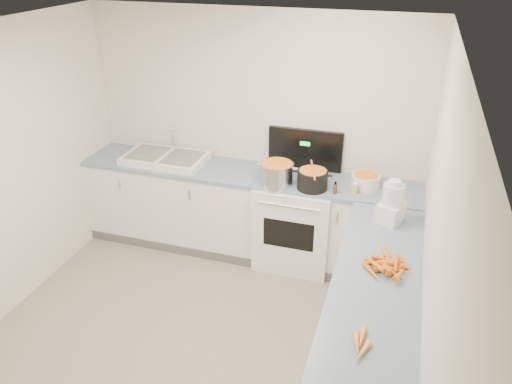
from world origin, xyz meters
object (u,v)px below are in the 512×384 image
(mixing_bowl, at_px, (365,181))
(extract_bottle, at_px, (335,189))
(food_processor, at_px, (392,204))
(spice_jar, at_px, (355,189))
(sink, at_px, (165,158))
(black_pot, at_px, (312,181))
(stove, at_px, (296,220))
(steel_pot, at_px, (277,175))

(mixing_bowl, relative_size, extract_bottle, 2.83)
(extract_bottle, relative_size, food_processor, 0.26)
(spice_jar, distance_m, food_processor, 0.55)
(sink, distance_m, black_pot, 1.63)
(stove, xyz_separation_m, food_processor, (0.92, -0.55, 0.63))
(black_pot, bearing_deg, stove, 139.04)
(stove, distance_m, spice_jar, 0.78)
(sink, bearing_deg, extract_bottle, -6.33)
(sink, xyz_separation_m, black_pot, (1.62, -0.16, 0.04))
(sink, bearing_deg, steel_pot, -7.49)
(black_pot, height_order, mixing_bowl, black_pot)
(sink, height_order, steel_pot, sink)
(sink, relative_size, mixing_bowl, 3.16)
(black_pot, relative_size, spice_jar, 3.15)
(food_processor, bearing_deg, stove, 149.27)
(stove, bearing_deg, spice_jar, -13.04)
(steel_pot, height_order, black_pot, steel_pot)
(mixing_bowl, xyz_separation_m, spice_jar, (-0.08, -0.17, -0.02))
(steel_pot, xyz_separation_m, black_pot, (0.35, 0.00, -0.02))
(stove, distance_m, food_processor, 1.24)
(stove, bearing_deg, mixing_bowl, 3.19)
(stove, height_order, spice_jar, stove)
(spice_jar, bearing_deg, sink, 175.82)
(steel_pot, distance_m, mixing_bowl, 0.85)
(mixing_bowl, xyz_separation_m, extract_bottle, (-0.25, -0.23, -0.01))
(extract_bottle, height_order, food_processor, food_processor)
(stove, height_order, mixing_bowl, stove)
(stove, distance_m, black_pot, 0.59)
(spice_jar, relative_size, food_processor, 0.24)
(spice_jar, bearing_deg, stove, 166.96)
(stove, bearing_deg, sink, 179.38)
(black_pot, height_order, spice_jar, black_pot)
(steel_pot, height_order, mixing_bowl, steel_pot)
(food_processor, bearing_deg, extract_bottle, 145.69)
(stove, relative_size, steel_pot, 4.22)
(sink, bearing_deg, spice_jar, -4.18)
(stove, xyz_separation_m, spice_jar, (0.57, -0.13, 0.51))
(mixing_bowl, relative_size, food_processor, 0.73)
(sink, relative_size, steel_pot, 2.67)
(black_pot, relative_size, extract_bottle, 2.99)
(food_processor, bearing_deg, spice_jar, 130.00)
(mixing_bowl, relative_size, spice_jar, 2.98)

